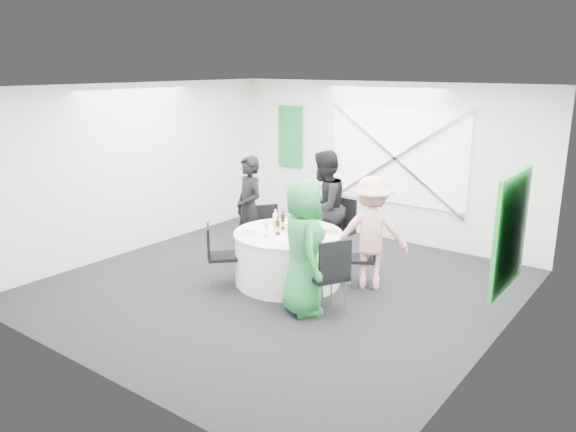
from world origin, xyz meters
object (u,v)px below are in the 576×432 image
Objects in this scene: person_woman_pink at (371,233)px; clear_water_bottle at (276,222)px; chair_front_right at (330,270)px; person_man_back_left at (249,208)px; person_woman_green at (304,247)px; chair_back_left at (268,228)px; person_man_back at (324,208)px; chair_back at (340,225)px; banquet_table at (288,257)px; chair_back_right at (367,254)px; green_water_bottle at (300,226)px; chair_front_left at (217,251)px.

person_woman_pink is 1.38m from clear_water_bottle.
person_man_back_left is (-2.20, 1.03, 0.25)m from chair_front_right.
person_man_back_left is 0.98× the size of person_woman_green.
person_man_back is at bearing -30.41° from chair_back_left.
person_man_back_left is at bearing 10.96° from person_woman_green.
banquet_table is at bearing -90.00° from chair_back.
person_man_back is at bearing -116.15° from chair_front_right.
banquet_table is 1.53× the size of chair_front_right.
person_man_back_left is 1.05× the size of person_woman_pink.
chair_front_right is at bearing 32.76° from person_man_back.
chair_back_left is 2.82× the size of clear_water_bottle.
person_woman_pink is (0.06, -0.01, 0.33)m from chair_back_right.
chair_back is 3.27× the size of clear_water_bottle.
banquet_table is 1.13m from chair_back_right.
chair_back_right is 1.38m from clear_water_bottle.
green_water_bottle is at bearing -81.09° from chair_back.
person_man_back_left is (-0.38, 1.17, 0.32)m from chair_front_left.
chair_front_right is 1.13× the size of chair_front_left.
person_woman_pink is 1.00m from green_water_bottle.
person_man_back_left is at bearing 158.19° from banquet_table.
chair_back_left is 0.87× the size of chair_front_right.
chair_back is 2.08m from chair_front_right.
person_man_back_left is at bearing -24.83° from person_woman_pink.
chair_back is at bearing -67.72° from chair_front_left.
person_woman_green is (1.48, 0.04, 0.34)m from chair_front_left.
person_man_back is (0.83, 0.36, 0.39)m from chair_back_left.
person_man_back is at bearing -66.23° from chair_front_left.
chair_back_right is 2.13m from person_man_back_left.
person_woman_pink is 5.63× the size of green_water_bottle.
chair_front_right is at bearing -85.79° from chair_back_left.
clear_water_bottle is at bearing 7.91° from person_woman_green.
chair_front_left is 2.88× the size of clear_water_bottle.
chair_back is 0.63× the size of person_woman_pink.
person_man_back is 1.04× the size of person_woman_green.
chair_front_left is at bearing -140.75° from green_water_bottle.
green_water_bottle is at bearing 8.86° from clear_water_bottle.
person_man_back_left reaches higher than chair_back_left.
chair_back_left is 3.07× the size of green_water_bottle.
person_man_back_left is at bearing 167.37° from chair_back_left.
chair_front_right reaches higher than banquet_table.
chair_back is at bearing 76.65° from clear_water_bottle.
chair_back_left is 0.52× the size of person_man_back_left.
chair_back_left is 0.99m from person_man_back.
banquet_table is at bearing -90.00° from chair_back_right.
banquet_table is 5.00× the size of clear_water_bottle.
chair_back_left is at bearing -122.04° from chair_back_right.
chair_front_right is 1.98m from person_man_back.
green_water_bottle reaches higher than chair_back_right.
chair_back_right is 0.49× the size of person_man_back_left.
chair_back is 1.35m from clear_water_bottle.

